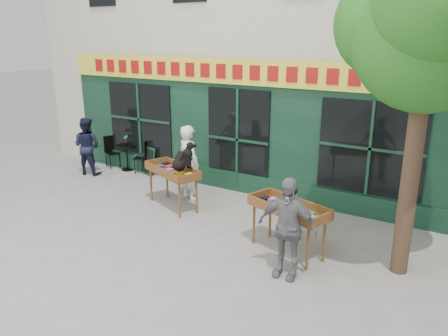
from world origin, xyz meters
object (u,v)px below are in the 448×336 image
at_px(man_right, 287,228).
at_px(bistro_table, 127,152).
at_px(dog, 183,156).
at_px(book_cart_right, 288,211).
at_px(man_left, 87,146).
at_px(book_cart_center, 172,173).
at_px(woman, 189,163).

height_order(man_right, bistro_table, man_right).
relative_size(dog, book_cart_right, 0.37).
relative_size(book_cart_right, man_left, 0.99).
relative_size(book_cart_center, book_cart_right, 1.00).
distance_m(man_right, man_left, 7.42).
bearing_deg(bistro_table, woman, -17.84).
xyz_separation_m(dog, man_left, (-3.99, 0.81, -0.47)).
distance_m(book_cart_center, man_right, 3.74).
xyz_separation_m(book_cart_right, man_right, (0.30, -0.75, 0.04)).
bearing_deg(woman, man_left, 19.85).
xyz_separation_m(woman, man_right, (3.45, -2.08, -0.05)).
bearing_deg(woman, dog, 138.10).
height_order(dog, woman, woman).
xyz_separation_m(dog, woman, (-0.35, 0.70, -0.38)).
distance_m(bistro_table, man_left, 1.13).
height_order(bistro_table, man_left, man_left).
xyz_separation_m(dog, book_cart_right, (2.80, -0.63, -0.47)).
xyz_separation_m(book_cart_center, bistro_table, (-2.94, 1.60, -0.28)).
distance_m(book_cart_center, book_cart_right, 3.22).
xyz_separation_m(man_right, bistro_table, (-6.39, 3.03, -0.31)).
bearing_deg(woman, bistro_table, 3.70).
distance_m(dog, bistro_table, 3.76).
distance_m(book_cart_center, man_left, 3.72).
bearing_deg(book_cart_right, dog, -174.37).
distance_m(woman, book_cart_right, 3.42).
bearing_deg(bistro_table, dog, -26.57).
height_order(man_right, man_left, man_right).
distance_m(man_right, bistro_table, 7.08).
bearing_deg(man_right, man_left, 161.17).
bearing_deg(dog, man_right, -2.45).
xyz_separation_m(woman, man_left, (-3.64, 0.11, -0.09)).
relative_size(dog, man_right, 0.35).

